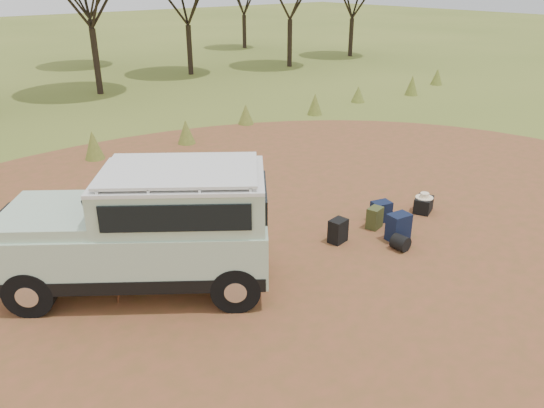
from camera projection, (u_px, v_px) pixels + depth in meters
ground at (282, 276)px, 10.00m from camera, size 140.00×140.00×0.00m
dirt_clearing at (282, 275)px, 10.00m from camera, size 23.00×23.00×0.01m
grass_fringe at (99, 147)px, 16.02m from camera, size 36.60×1.60×0.90m
safari_vehicle at (148, 232)px, 9.24m from camera, size 4.77×4.24×2.26m
walking_staff at (120, 267)px, 8.81m from camera, size 0.18×0.35×1.50m
backpack_black at (338, 231)px, 11.14m from camera, size 0.41×0.33×0.52m
backpack_navy at (398, 227)px, 11.21m from camera, size 0.51×0.40×0.60m
backpack_olive at (375, 218)px, 11.76m from camera, size 0.40×0.32×0.49m
duffel_navy at (381, 211)px, 12.10m from camera, size 0.49×0.41×0.47m
hard_case at (423, 205)px, 12.58m from camera, size 0.61×0.53×0.36m
stuff_sack at (400, 243)px, 10.87m from camera, size 0.34×0.34×0.32m
safari_hat at (425, 196)px, 12.49m from camera, size 0.41×0.41×0.12m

